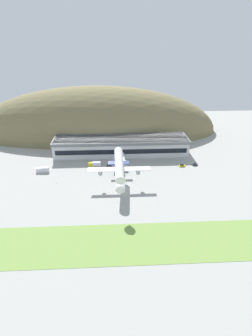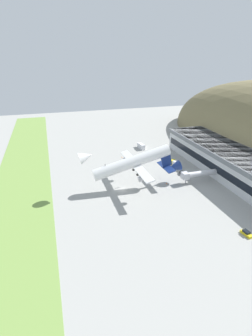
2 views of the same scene
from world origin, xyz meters
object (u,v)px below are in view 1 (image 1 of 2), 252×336
object	(u,v)px
traffic_cone_0	(121,174)
box_truck	(95,164)
jetway_0	(123,159)
terminal_building	(121,145)
service_car_1	(109,166)
fuel_truck	(43,170)
traffic_cone_1	(57,183)
service_car_0	(195,165)
cargo_airplane	(119,168)
service_car_2	(182,166)

from	to	relation	value
traffic_cone_0	box_truck	bearing A→B (deg)	142.57
jetway_0	terminal_building	bearing A→B (deg)	92.02
jetway_0	service_car_1	distance (m)	10.22
service_car_1	fuel_truck	world-z (taller)	fuel_truck
box_truck	traffic_cone_1	bearing A→B (deg)	-132.38
traffic_cone_0	fuel_truck	bearing A→B (deg)	173.66
terminal_building	service_car_0	size ratio (longest dim) A/B	26.68
jetway_0	cargo_airplane	distance (m)	30.65
service_car_1	service_car_2	size ratio (longest dim) A/B	0.96
terminal_building	jetway_0	distance (m)	20.35
terminal_building	traffic_cone_0	xyz separation A→B (m)	(-1.57, -34.13, -6.59)
jetway_0	service_car_0	size ratio (longest dim) A/B	4.69
traffic_cone_0	traffic_cone_1	size ratio (longest dim) A/B	1.00
traffic_cone_1	box_truck	bearing A→B (deg)	47.62
terminal_building	traffic_cone_1	xyz separation A→B (m)	(-39.72, -44.42, -6.59)
service_car_0	traffic_cone_0	bearing A→B (deg)	-168.74
fuel_truck	service_car_0	bearing A→B (deg)	2.59
jetway_0	traffic_cone_0	xyz separation A→B (m)	(-2.28, -14.00, -3.71)
service_car_1	service_car_2	distance (m)	48.60
jetway_0	cargo_airplane	world-z (taller)	cargo_airplane
terminal_building	jetway_0	size ratio (longest dim) A/B	5.69
terminal_building	box_truck	distance (m)	28.63
terminal_building	cargo_airplane	bearing A→B (deg)	-93.20
terminal_building	box_truck	size ratio (longest dim) A/B	12.04
service_car_0	fuel_truck	world-z (taller)	fuel_truck
service_car_1	box_truck	xyz separation A→B (m)	(-9.87, 1.42, 0.78)
jetway_0	box_truck	size ratio (longest dim) A/B	2.12
service_car_2	traffic_cone_1	size ratio (longest dim) A/B	7.40
jetway_0	service_car_2	bearing A→B (deg)	-7.29
jetway_0	service_car_1	bearing A→B (deg)	-165.24
jetway_0	service_car_2	distance (m)	39.65
jetway_0	service_car_0	xyz separation A→B (m)	(48.25, -3.94, -3.38)
box_truck	service_car_1	bearing A→B (deg)	-8.20
service_car_1	fuel_truck	xyz separation A→B (m)	(-42.70, -6.01, 0.89)
cargo_airplane	traffic_cone_1	world-z (taller)	cargo_airplane
service_car_1	traffic_cone_0	world-z (taller)	service_car_1
service_car_1	traffic_cone_1	distance (m)	37.99
traffic_cone_1	fuel_truck	bearing A→B (deg)	126.27
terminal_building	service_car_2	bearing A→B (deg)	-32.22
terminal_building	fuel_truck	xyz separation A→B (m)	(-51.33, -28.60, -5.32)
terminal_building	service_car_1	size ratio (longest dim) A/B	23.84
box_truck	traffic_cone_1	world-z (taller)	box_truck
jetway_0	service_car_0	world-z (taller)	jetway_0
jetway_0	cargo_airplane	xyz separation A→B (m)	(-3.49, -29.47, 7.70)
traffic_cone_0	jetway_0	bearing A→B (deg)	80.73
cargo_airplane	service_car_2	size ratio (longest dim) A/B	10.72
service_car_1	service_car_2	bearing A→B (deg)	-3.01
service_car_2	traffic_cone_1	distance (m)	81.92
jetway_0	box_truck	xyz separation A→B (m)	(-19.21, -1.04, -2.55)
fuel_truck	traffic_cone_0	world-z (taller)	fuel_truck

